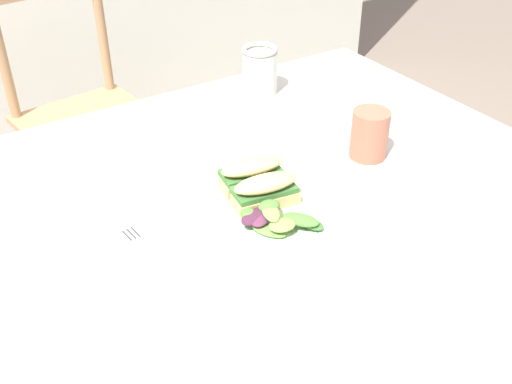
# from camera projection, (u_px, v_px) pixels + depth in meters

# --- Properties ---
(dining_table) EXTENTS (1.36, 1.02, 0.74)m
(dining_table) POSITION_uv_depth(u_px,v_px,m) (229.00, 267.00, 1.11)
(dining_table) COLOR #BCB7AD
(dining_table) RESTS_ON ground
(chair_wooden_far) EXTENTS (0.45, 0.45, 0.87)m
(chair_wooden_far) POSITION_uv_depth(u_px,v_px,m) (84.00, 116.00, 2.00)
(chair_wooden_far) COLOR tan
(chair_wooden_far) RESTS_ON ground
(plate_lunch) EXTENTS (0.27, 0.27, 0.01)m
(plate_lunch) POSITION_uv_depth(u_px,v_px,m) (268.00, 210.00, 1.06)
(plate_lunch) COLOR beige
(plate_lunch) RESTS_ON dining_table
(sandwich_half_front) EXTENTS (0.12, 0.07, 0.06)m
(sandwich_half_front) POSITION_uv_depth(u_px,v_px,m) (265.00, 190.00, 1.05)
(sandwich_half_front) COLOR #DBB270
(sandwich_half_front) RESTS_ON plate_lunch
(sandwich_half_back) EXTENTS (0.12, 0.07, 0.06)m
(sandwich_half_back) POSITION_uv_depth(u_px,v_px,m) (252.00, 173.00, 1.09)
(sandwich_half_back) COLOR #DBB270
(sandwich_half_back) RESTS_ON plate_lunch
(salad_mixed_greens) EXTENTS (0.13, 0.11, 0.03)m
(salad_mixed_greens) POSITION_uv_depth(u_px,v_px,m) (273.00, 218.00, 1.00)
(salad_mixed_greens) COLOR #6B9E47
(salad_mixed_greens) RESTS_ON plate_lunch
(napkin_folded) EXTENTS (0.14, 0.25, 0.00)m
(napkin_folded) POSITION_uv_depth(u_px,v_px,m) (155.00, 261.00, 0.95)
(napkin_folded) COLOR silver
(napkin_folded) RESTS_ON dining_table
(fork_on_napkin) EXTENTS (0.03, 0.19, 0.00)m
(fork_on_napkin) POSITION_uv_depth(u_px,v_px,m) (149.00, 253.00, 0.96)
(fork_on_napkin) COLOR silver
(fork_on_napkin) RESTS_ON napkin_folded
(mason_jar_iced_tea) EXTENTS (0.08, 0.08, 0.11)m
(mason_jar_iced_tea) POSITION_uv_depth(u_px,v_px,m) (260.00, 73.00, 1.44)
(mason_jar_iced_tea) COLOR gold
(mason_jar_iced_tea) RESTS_ON dining_table
(cup_extra_side) EXTENTS (0.07, 0.07, 0.10)m
(cup_extra_side) POSITION_uv_depth(u_px,v_px,m) (370.00, 134.00, 1.19)
(cup_extra_side) COLOR #B2664C
(cup_extra_side) RESTS_ON dining_table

